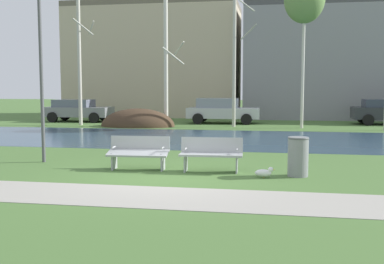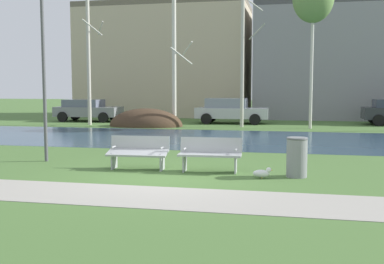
% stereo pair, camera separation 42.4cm
% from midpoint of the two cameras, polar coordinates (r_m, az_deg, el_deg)
% --- Properties ---
extents(ground_plane, '(120.00, 120.00, 0.00)m').
position_cam_midpoint_polar(ground_plane, '(20.99, 4.42, -0.42)').
color(ground_plane, '#476B33').
extents(paved_path_strip, '(60.00, 1.82, 0.01)m').
position_cam_midpoint_polar(paved_path_strip, '(9.35, -5.40, -7.83)').
color(paved_path_strip, '#9E998E').
rests_on(paved_path_strip, ground).
extents(river_band, '(80.00, 7.78, 0.01)m').
position_cam_midpoint_polar(river_band, '(19.63, 3.89, -0.82)').
color(river_band, '#2D475B').
rests_on(river_band, ground).
extents(soil_mound, '(4.19, 2.78, 1.99)m').
position_cam_midpoint_polar(soil_mound, '(26.10, -5.21, 0.73)').
color(soil_mound, '#423021').
rests_on(soil_mound, ground).
extents(bench_left, '(1.62, 0.63, 0.87)m').
position_cam_midpoint_polar(bench_left, '(12.31, -5.64, -2.40)').
color(bench_left, '#9EA0A3').
rests_on(bench_left, ground).
extents(bench_right, '(1.62, 0.63, 0.87)m').
position_cam_midpoint_polar(bench_right, '(11.87, 3.27, -2.67)').
color(bench_right, '#9EA0A3').
rests_on(bench_right, ground).
extents(trash_bin, '(0.52, 0.52, 0.96)m').
position_cam_midpoint_polar(trash_bin, '(11.52, 13.79, -2.94)').
color(trash_bin, gray).
rests_on(trash_bin, ground).
extents(seagull, '(0.48, 0.18, 0.27)m').
position_cam_midpoint_polar(seagull, '(11.21, 9.70, -4.98)').
color(seagull, white).
rests_on(seagull, ground).
extents(streetlamp, '(0.32, 0.32, 5.10)m').
position_cam_midpoint_polar(streetlamp, '(14.12, -17.01, 10.42)').
color(streetlamp, '#4C4C51').
rests_on(streetlamp, ground).
extents(birch_far_left, '(1.11, 1.93, 7.86)m').
position_cam_midpoint_polar(birch_far_left, '(27.53, -12.12, 9.20)').
color(birch_far_left, '#BCB7A8').
rests_on(birch_far_left, ground).
extents(birch_left, '(1.22, 2.16, 7.02)m').
position_cam_midpoint_polar(birch_left, '(26.27, -1.68, 8.51)').
color(birch_left, beige).
rests_on(birch_left, ground).
extents(birch_center_left, '(1.31, 2.28, 8.53)m').
position_cam_midpoint_polar(birch_center_left, '(25.65, 6.77, 10.33)').
color(birch_center_left, '#BCB7A8').
rests_on(birch_center_left, ground).
extents(parked_van_nearest_grey, '(4.14, 2.00, 1.40)m').
position_cam_midpoint_polar(parked_van_nearest_grey, '(30.37, -12.34, 2.70)').
color(parked_van_nearest_grey, slate).
rests_on(parked_van_nearest_grey, ground).
extents(parked_sedan_second_silver, '(4.32, 1.97, 1.52)m').
position_cam_midpoint_polar(parked_sedan_second_silver, '(28.02, 5.18, 2.68)').
color(parked_sedan_second_silver, '#B2B5BC').
rests_on(parked_sedan_second_silver, ground).
extents(building_beige_block, '(12.67, 6.22, 8.38)m').
position_cam_midpoint_polar(building_beige_block, '(36.18, -2.89, 8.70)').
color(building_beige_block, '#BCAD8E').
rests_on(building_beige_block, ground).
extents(building_grey_warehouse, '(13.38, 7.62, 7.91)m').
position_cam_midpoint_polar(building_grey_warehouse, '(35.24, 19.31, 8.11)').
color(building_grey_warehouse, gray).
rests_on(building_grey_warehouse, ground).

